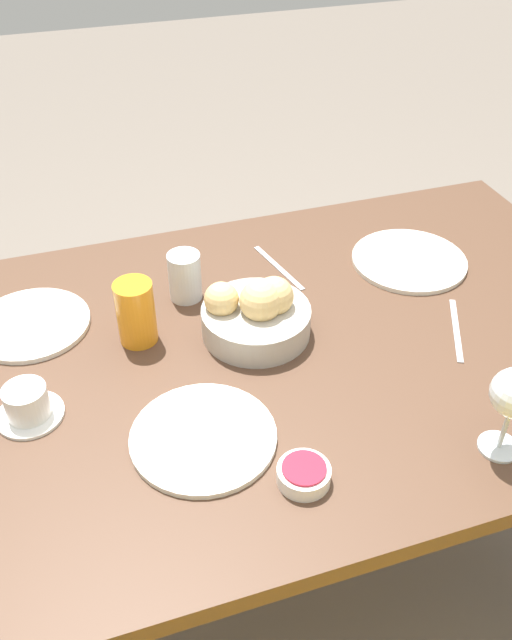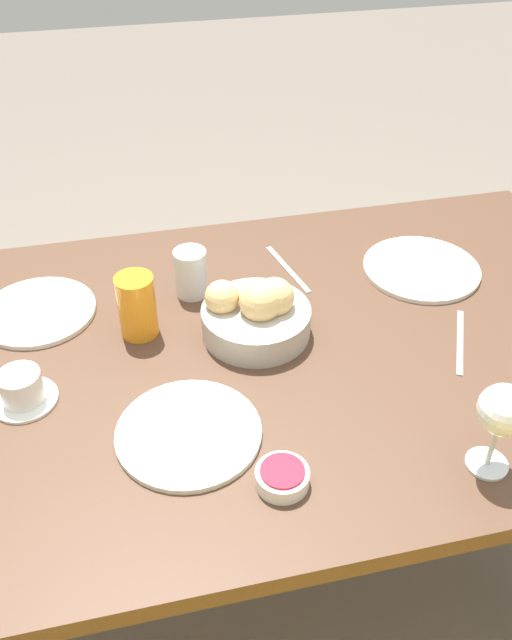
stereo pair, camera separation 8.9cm
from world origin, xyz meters
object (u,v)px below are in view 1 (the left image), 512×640
object	(u,v)px
plate_near_right	(31,324)
juice_glass	(136,312)
coffee_cup	(27,404)
knife_silver	(456,330)
jam_bowl_berry	(304,474)
bread_basket	(256,314)
plate_far_center	(203,437)
plate_near_left	(409,260)
water_tumbler	(185,276)
fork_silver	(278,267)

from	to	relation	value
plate_near_right	juice_glass	world-z (taller)	juice_glass
juice_glass	coffee_cup	distance (m)	0.25
plate_near_right	knife_silver	world-z (taller)	plate_near_right
coffee_cup	jam_bowl_berry	bearing A→B (deg)	145.22
bread_basket	plate_far_center	world-z (taller)	bread_basket
bread_basket	knife_silver	size ratio (longest dim) A/B	1.18
plate_far_center	plate_near_left	bearing A→B (deg)	-147.59
bread_basket	plate_near_right	bearing A→B (deg)	-20.61
plate_near_left	juice_glass	xyz separation A→B (m)	(0.59, 0.07, 0.06)
jam_bowl_berry	plate_near_right	bearing A→B (deg)	-54.32
juice_glass	jam_bowl_berry	world-z (taller)	juice_glass
plate_near_left	plate_near_right	distance (m)	0.78
plate_near_left	plate_far_center	world-z (taller)	same
juice_glass	jam_bowl_berry	size ratio (longest dim) A/B	1.54
plate_far_center	water_tumbler	size ratio (longest dim) A/B	2.35
bread_basket	plate_far_center	xyz separation A→B (m)	(0.16, 0.22, -0.04)
coffee_cup	fork_silver	xyz separation A→B (m)	(-0.53, -0.28, -0.03)
plate_near_right	coffee_cup	size ratio (longest dim) A/B	2.03
jam_bowl_berry	knife_silver	bearing A→B (deg)	-149.38
knife_silver	plate_near_left	bearing A→B (deg)	-96.29
plate_near_right	water_tumbler	distance (m)	0.30
knife_silver	juice_glass	bearing A→B (deg)	-15.76
bread_basket	jam_bowl_berry	xyz separation A→B (m)	(0.04, 0.35, -0.03)
plate_near_left	coffee_cup	bearing A→B (deg)	14.76
plate_near_left	coffee_cup	xyz separation A→B (m)	(0.80, 0.21, 0.02)
bread_basket	plate_near_right	size ratio (longest dim) A/B	0.91
knife_silver	fork_silver	bearing A→B (deg)	-50.52
plate_far_center	coffee_cup	xyz separation A→B (m)	(0.25, -0.14, 0.02)
juice_glass	fork_silver	xyz separation A→B (m)	(-0.32, -0.14, -0.06)
jam_bowl_berry	fork_silver	xyz separation A→B (m)	(-0.15, -0.54, -0.01)
jam_bowl_berry	knife_silver	distance (m)	0.46
bread_basket	plate_far_center	size ratio (longest dim) A/B	0.87
plate_far_center	coffee_cup	bearing A→B (deg)	-28.14
water_tumbler	fork_silver	bearing A→B (deg)	-169.68
plate_far_center	jam_bowl_berry	world-z (taller)	jam_bowl_berry
plate_far_center	fork_silver	size ratio (longest dim) A/B	1.25
plate_far_center	fork_silver	bearing A→B (deg)	-123.41
bread_basket	fork_silver	size ratio (longest dim) A/B	1.09
coffee_cup	knife_silver	world-z (taller)	coffee_cup
water_tumbler	knife_silver	distance (m)	0.53
water_tumbler	fork_silver	size ratio (longest dim) A/B	0.53
plate_far_center	plate_near_right	bearing A→B (deg)	-57.56
plate_near_right	jam_bowl_berry	xyz separation A→B (m)	(-0.36, 0.50, 0.01)
coffee_cup	plate_near_right	bearing A→B (deg)	-93.83
plate_near_left	fork_silver	world-z (taller)	plate_near_left
bread_basket	plate_near_left	xyz separation A→B (m)	(-0.38, -0.12, -0.04)
bread_basket	knife_silver	xyz separation A→B (m)	(-0.36, 0.11, -0.04)
bread_basket	plate_far_center	bearing A→B (deg)	54.38
knife_silver	plate_far_center	bearing A→B (deg)	12.29
water_tumbler	coffee_cup	xyz separation A→B (m)	(0.32, 0.24, -0.02)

